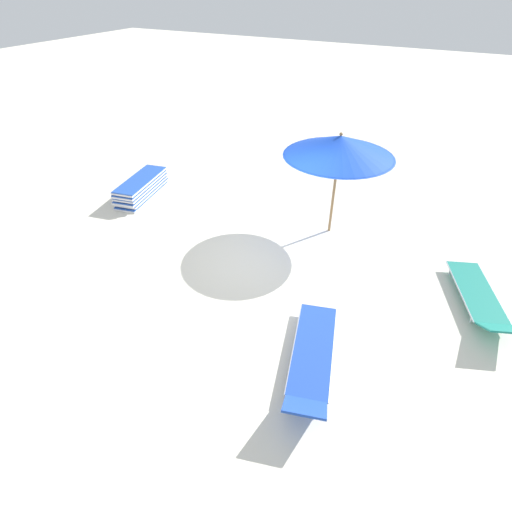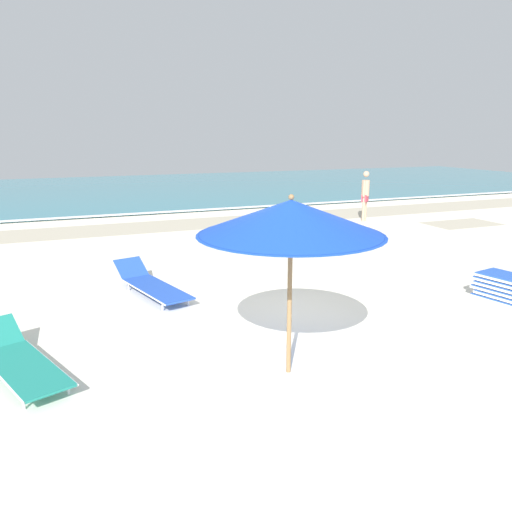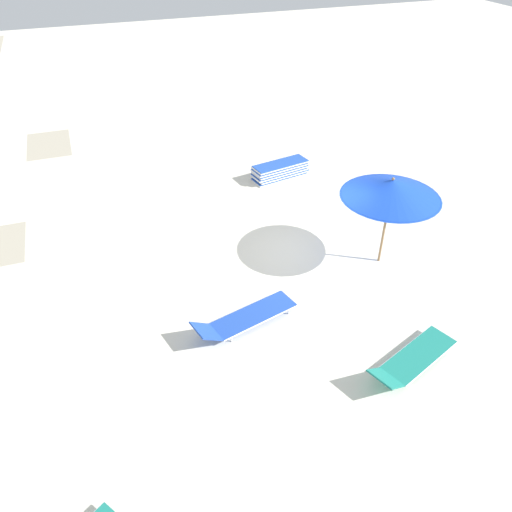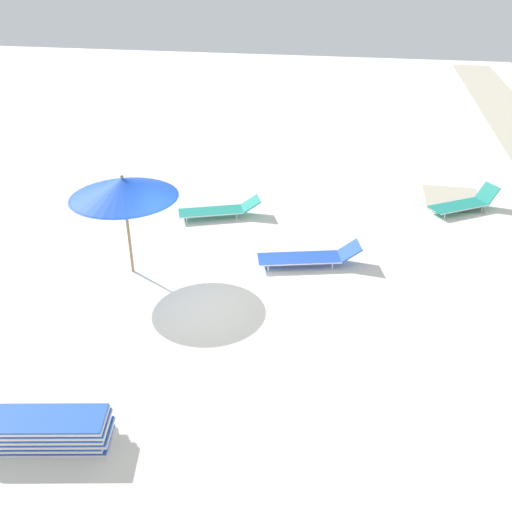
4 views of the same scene
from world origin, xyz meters
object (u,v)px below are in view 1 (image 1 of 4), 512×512
at_px(sun_lounger_near_water_left, 481,298).
at_px(sun_lounger_beside_umbrella, 312,358).
at_px(lounger_stack, 141,187).
at_px(beach_umbrella, 340,146).

bearing_deg(sun_lounger_near_water_left, sun_lounger_beside_umbrella, 29.86).
xyz_separation_m(lounger_stack, sun_lounger_near_water_left, (-8.30, 0.59, -0.04)).
height_order(lounger_stack, sun_lounger_beside_umbrella, sun_lounger_beside_umbrella).
bearing_deg(sun_lounger_beside_umbrella, sun_lounger_near_water_left, -144.25).
height_order(beach_umbrella, lounger_stack, beach_umbrella).
bearing_deg(sun_lounger_beside_umbrella, beach_umbrella, -89.76).
distance_m(beach_umbrella, sun_lounger_near_water_left, 3.93).
bearing_deg(beach_umbrella, sun_lounger_beside_umbrella, 105.04).
relative_size(lounger_stack, sun_lounger_beside_umbrella, 0.82).
bearing_deg(beach_umbrella, lounger_stack, 7.25).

